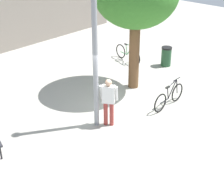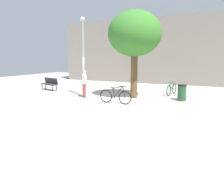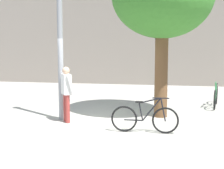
% 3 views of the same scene
% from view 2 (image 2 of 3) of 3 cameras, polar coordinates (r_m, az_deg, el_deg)
% --- Properties ---
extents(ground_plane, '(36.00, 36.00, 0.00)m').
position_cam_2_polar(ground_plane, '(12.48, -4.62, -3.73)').
color(ground_plane, '#A8A399').
extents(building_facade, '(16.64, 2.00, 6.23)m').
position_cam_2_polar(building_facade, '(21.03, 8.20, 9.21)').
color(building_facade, gray).
rests_on(building_facade, ground_plane).
extents(lamppost, '(0.28, 0.28, 4.90)m').
position_cam_2_polar(lamppost, '(12.84, -8.10, 8.53)').
color(lamppost, gray).
rests_on(lamppost, ground_plane).
extents(person_by_lamppost, '(0.51, 0.62, 1.67)m').
position_cam_2_polar(person_by_lamppost, '(12.52, -7.70, 0.74)').
color(person_by_lamppost, '#9E3833').
rests_on(person_by_lamppost, ground_plane).
extents(park_bench, '(1.67, 0.87, 0.92)m').
position_cam_2_polar(park_bench, '(16.14, -17.03, 0.43)').
color(park_bench, '#2D2D33').
rests_on(park_bench, ground_plane).
extents(plaza_tree, '(3.17, 3.17, 5.19)m').
position_cam_2_polar(plaza_tree, '(12.42, 6.35, 13.82)').
color(plaza_tree, brown).
rests_on(plaza_tree, ground_plane).
extents(bicycle_black, '(1.81, 0.08, 0.97)m').
position_cam_2_polar(bicycle_black, '(10.80, 0.97, -3.35)').
color(bicycle_black, black).
rests_on(bicycle_black, ground_plane).
extents(bicycle_green, '(0.37, 1.79, 0.97)m').
position_cam_2_polar(bicycle_green, '(13.94, 16.38, -1.24)').
color(bicycle_green, black).
rests_on(bicycle_green, ground_plane).
extents(trash_bin, '(0.49, 0.49, 0.92)m').
position_cam_2_polar(trash_bin, '(12.19, 19.02, -2.15)').
color(trash_bin, '#234C2D').
rests_on(trash_bin, ground_plane).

